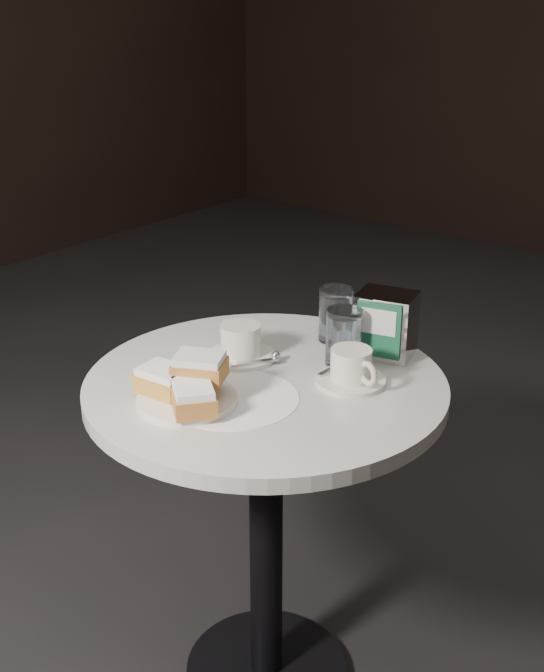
{
  "coord_description": "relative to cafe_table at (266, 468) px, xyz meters",
  "views": [
    {
      "loc": [
        0.92,
        -1.13,
        1.45
      ],
      "look_at": [
        0.0,
        0.02,
        0.83
      ],
      "focal_mm": 45.0,
      "sensor_mm": 36.0,
      "label": 1
    }
  ],
  "objects": [
    {
      "name": "cafe_table",
      "position": [
        0.0,
        0.0,
        0.0
      ],
      "size": [
        0.7,
        0.7,
        0.74
      ],
      "color": "black",
      "rests_on": "ground"
    },
    {
      "name": "sugar_spill",
      "position": [
        0.0,
        -0.1,
        0.2
      ],
      "size": [
        0.27,
        0.27,
        0.0
      ],
      "primitive_type": "cylinder",
      "rotation": [
        0.0,
        0.0,
        -0.07
      ],
      "color": "white",
      "rests_on": "cafe_table"
    },
    {
      "name": "beignet_plate",
      "position": [
        -0.05,
        -0.17,
        0.23
      ],
      "size": [
        0.22,
        0.22,
        0.09
      ],
      "rotation": [
        0.0,
        0.0,
        -0.23
      ],
      "color": "white",
      "rests_on": "cafe_table"
    },
    {
      "name": "coffee_cup_left",
      "position": [
        -0.1,
        0.05,
        0.23
      ],
      "size": [
        0.18,
        0.18,
        0.07
      ],
      "rotation": [
        0.0,
        0.0,
        -0.35
      ],
      "color": "white",
      "rests_on": "cafe_table"
    },
    {
      "name": "coffee_cup_right",
      "position": [
        0.14,
        0.09,
        0.23
      ],
      "size": [
        0.17,
        0.17,
        0.07
      ],
      "rotation": [
        0.0,
        0.0,
        -0.32
      ],
      "color": "silver",
      "rests_on": "cafe_table"
    },
    {
      "name": "water_glass_left",
      "position": [
        -0.01,
        0.25,
        0.25
      ],
      "size": [
        0.09,
        0.09,
        0.12
      ],
      "rotation": [
        0.0,
        0.0,
        0.36
      ],
      "color": "white",
      "rests_on": "cafe_table"
    },
    {
      "name": "water_glass_right",
      "position": [
        0.07,
        0.16,
        0.25
      ],
      "size": [
        0.09,
        0.09,
        0.12
      ],
      "rotation": [
        0.0,
        0.0,
        -0.28
      ],
      "color": "silver",
      "rests_on": "cafe_table"
    },
    {
      "name": "napkin_dispenser",
      "position": [
        0.12,
        0.24,
        0.26
      ],
      "size": [
        0.13,
        0.12,
        0.13
      ],
      "rotation": [
        0.0,
        0.0,
        0.24
      ],
      "color": "silver",
      "rests_on": "cafe_table"
    }
  ]
}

